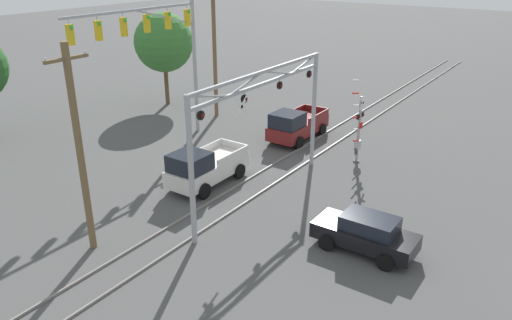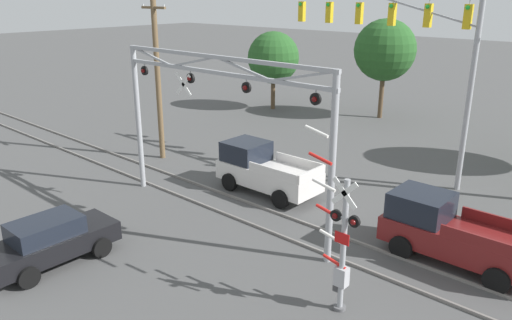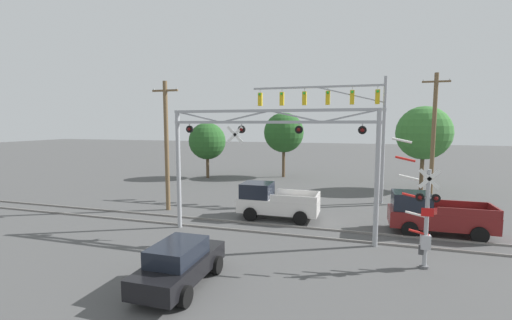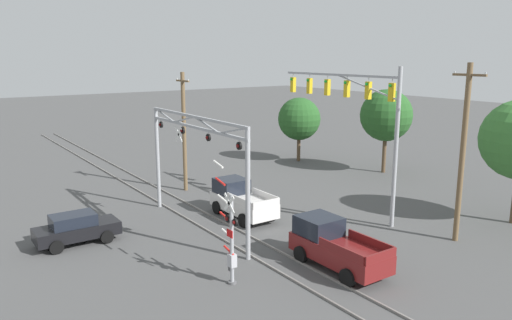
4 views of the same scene
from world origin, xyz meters
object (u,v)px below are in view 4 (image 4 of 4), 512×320
object	(u,v)px
pickup_truck_lead	(241,200)
sedan_waiting	(76,228)
crossing_gantry	(195,151)
crossing_signal_mast	(231,240)
background_tree_beyond_span	(299,119)
utility_pole_left	(184,130)
traffic_signal_span	(361,109)
utility_pole_right	(463,152)
pickup_truck_following	(334,246)
background_tree_far_right_verge	(386,115)

from	to	relation	value
pickup_truck_lead	sedan_waiting	size ratio (longest dim) A/B	1.14
crossing_gantry	sedan_waiting	xyz separation A→B (m)	(-1.61, -6.08, -3.59)
crossing_signal_mast	background_tree_beyond_span	bearing A→B (deg)	133.97
utility_pole_left	crossing_signal_mast	bearing A→B (deg)	-19.80
traffic_signal_span	utility_pole_right	size ratio (longest dim) A/B	1.05
pickup_truck_lead	utility_pole_left	bearing A→B (deg)	-179.66
traffic_signal_span	pickup_truck_following	world-z (taller)	traffic_signal_span
utility_pole_right	pickup_truck_following	bearing A→B (deg)	-99.25
sedan_waiting	traffic_signal_span	bearing A→B (deg)	72.67
crossing_signal_mast	background_tree_far_right_verge	xyz separation A→B (m)	(-10.08, 21.04, 2.76)
sedan_waiting	utility_pole_right	xyz separation A→B (m)	(10.81, 16.32, 3.90)
pickup_truck_following	sedan_waiting	world-z (taller)	pickup_truck_following
traffic_signal_span	pickup_truck_following	bearing A→B (deg)	-53.13
utility_pole_right	utility_pole_left	bearing A→B (deg)	-157.33
pickup_truck_following	traffic_signal_span	bearing A→B (deg)	126.87
crossing_gantry	background_tree_beyond_span	distance (m)	19.49
pickup_truck_lead	background_tree_far_right_verge	size ratio (longest dim) A/B	0.69
crossing_signal_mast	crossing_gantry	bearing A→B (deg)	163.52
sedan_waiting	utility_pole_right	size ratio (longest dim) A/B	0.45
utility_pole_right	background_tree_beyond_span	size ratio (longest dim) A/B	1.59
crossing_gantry	background_tree_far_right_verge	world-z (taller)	background_tree_far_right_verge
traffic_signal_span	background_tree_far_right_verge	bearing A→B (deg)	123.43
pickup_truck_lead	pickup_truck_following	size ratio (longest dim) A/B	0.96
background_tree_beyond_span	pickup_truck_lead	bearing A→B (deg)	-51.60
traffic_signal_span	utility_pole_left	distance (m)	12.54
crossing_gantry	background_tree_beyond_span	size ratio (longest dim) A/B	1.80
utility_pole_left	background_tree_far_right_verge	size ratio (longest dim) A/B	1.22
sedan_waiting	utility_pole_left	bearing A→B (deg)	123.14
traffic_signal_span	background_tree_far_right_verge	distance (m)	11.93
pickup_truck_following	utility_pole_right	xyz separation A→B (m)	(1.22, 7.48, 3.70)
traffic_signal_span	pickup_truck_lead	bearing A→B (deg)	-121.84
traffic_signal_span	utility_pole_right	xyz separation A→B (m)	(6.04, 1.04, -1.66)
pickup_truck_lead	sedan_waiting	xyz separation A→B (m)	(-1.06, -9.32, -0.20)
pickup_truck_lead	utility_pole_left	xyz separation A→B (m)	(-7.12, -0.04, 3.30)
crossing_gantry	background_tree_beyond_span	xyz separation A→B (m)	(-10.82, 16.20, -0.57)
utility_pole_right	background_tree_beyond_span	bearing A→B (deg)	163.41
utility_pole_right	traffic_signal_span	bearing A→B (deg)	-170.20
background_tree_beyond_span	background_tree_far_right_verge	bearing A→B (deg)	20.89
crossing_gantry	utility_pole_left	bearing A→B (deg)	157.40
traffic_signal_span	background_tree_far_right_verge	size ratio (longest dim) A/B	1.41
sedan_waiting	pickup_truck_following	bearing A→B (deg)	42.67
sedan_waiting	utility_pole_right	distance (m)	19.96
traffic_signal_span	crossing_gantry	bearing A→B (deg)	-108.93
pickup_truck_following	background_tree_beyond_span	xyz separation A→B (m)	(-18.80, 13.44, 2.82)
pickup_truck_lead	crossing_gantry	bearing A→B (deg)	-80.38
pickup_truck_lead	utility_pole_right	distance (m)	12.56
pickup_truck_following	utility_pole_right	size ratio (longest dim) A/B	0.54
sedan_waiting	utility_pole_left	distance (m)	11.62
sedan_waiting	utility_pole_right	world-z (taller)	utility_pole_right
traffic_signal_span	pickup_truck_lead	world-z (taller)	traffic_signal_span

